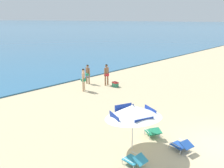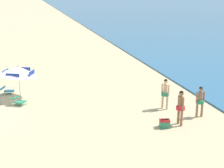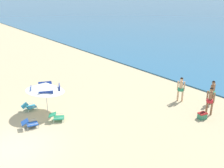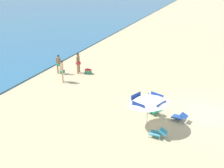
{
  "view_description": "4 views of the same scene",
  "coord_description": "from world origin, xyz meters",
  "px_view_note": "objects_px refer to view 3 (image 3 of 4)",
  "views": [
    {
      "loc": [
        -10.05,
        -2.46,
        5.36
      ],
      "look_at": [
        0.65,
        7.36,
        1.35
      ],
      "focal_mm": 38.08,
      "sensor_mm": 36.0,
      "label": 1
    },
    {
      "loc": [
        17.83,
        3.72,
        6.51
      ],
      "look_at": [
        -0.02,
        8.24,
        1.26
      ],
      "focal_mm": 53.46,
      "sensor_mm": 36.0,
      "label": 2
    },
    {
      "loc": [
        11.17,
        -2.75,
        7.33
      ],
      "look_at": [
        -1.31,
        7.06,
        1.38
      ],
      "focal_mm": 40.83,
      "sensor_mm": 36.0,
      "label": 3
    },
    {
      "loc": [
        -15.94,
        0.03,
        7.96
      ],
      "look_at": [
        0.48,
        6.41,
        0.81
      ],
      "focal_mm": 43.45,
      "sensor_mm": 36.0,
      "label": 4
    }
  ],
  "objects_px": {
    "lounge_chair_under_umbrella": "(30,123)",
    "person_standing_beside": "(212,91)",
    "cooler_box": "(202,116)",
    "person_wading_in": "(210,99)",
    "person_standing_near_shore": "(181,88)",
    "lounge_chair_beside_umbrella": "(57,117)",
    "lounge_chair_facing_sea": "(29,106)",
    "beach_umbrella_striped_main": "(45,87)"
  },
  "relations": [
    {
      "from": "beach_umbrella_striped_main",
      "to": "person_wading_in",
      "type": "relative_size",
      "value": 1.54
    },
    {
      "from": "lounge_chair_beside_umbrella",
      "to": "cooler_box",
      "type": "height_order",
      "value": "lounge_chair_beside_umbrella"
    },
    {
      "from": "lounge_chair_facing_sea",
      "to": "person_standing_near_shore",
      "type": "height_order",
      "value": "person_standing_near_shore"
    },
    {
      "from": "person_standing_beside",
      "to": "person_wading_in",
      "type": "height_order",
      "value": "person_wading_in"
    },
    {
      "from": "person_standing_beside",
      "to": "lounge_chair_facing_sea",
      "type": "bearing_deg",
      "value": -123.53
    },
    {
      "from": "person_standing_beside",
      "to": "cooler_box",
      "type": "height_order",
      "value": "person_standing_beside"
    },
    {
      "from": "person_standing_near_shore",
      "to": "lounge_chair_beside_umbrella",
      "type": "bearing_deg",
      "value": -108.53
    },
    {
      "from": "person_standing_beside",
      "to": "person_wading_in",
      "type": "distance_m",
      "value": 1.65
    },
    {
      "from": "lounge_chair_under_umbrella",
      "to": "person_standing_beside",
      "type": "xyz_separation_m",
      "value": [
        4.5,
        10.86,
        0.69
      ]
    },
    {
      "from": "lounge_chair_beside_umbrella",
      "to": "cooler_box",
      "type": "xyz_separation_m",
      "value": [
        5.16,
        6.99,
        -0.08
      ]
    },
    {
      "from": "lounge_chair_under_umbrella",
      "to": "person_standing_beside",
      "type": "distance_m",
      "value": 11.78
    },
    {
      "from": "beach_umbrella_striped_main",
      "to": "lounge_chair_facing_sea",
      "type": "bearing_deg",
      "value": -137.25
    },
    {
      "from": "person_standing_beside",
      "to": "person_standing_near_shore",
      "type": "bearing_deg",
      "value": -141.03
    },
    {
      "from": "person_standing_near_shore",
      "to": "cooler_box",
      "type": "xyz_separation_m",
      "value": [
        2.47,
        -1.05,
        -0.8
      ]
    },
    {
      "from": "lounge_chair_beside_umbrella",
      "to": "person_standing_near_shore",
      "type": "relative_size",
      "value": 0.58
    },
    {
      "from": "beach_umbrella_striped_main",
      "to": "lounge_chair_beside_umbrella",
      "type": "distance_m",
      "value": 2.05
    },
    {
      "from": "lounge_chair_facing_sea",
      "to": "person_wading_in",
      "type": "bearing_deg",
      "value": 49.19
    },
    {
      "from": "beach_umbrella_striped_main",
      "to": "person_standing_beside",
      "type": "distance_m",
      "value": 10.89
    },
    {
      "from": "lounge_chair_facing_sea",
      "to": "person_standing_near_shore",
      "type": "xyz_separation_m",
      "value": [
        5.08,
        8.78,
        0.73
      ]
    },
    {
      "from": "beach_umbrella_striped_main",
      "to": "person_standing_near_shore",
      "type": "height_order",
      "value": "beach_umbrella_striped_main"
    },
    {
      "from": "lounge_chair_beside_umbrella",
      "to": "lounge_chair_under_umbrella",
      "type": "bearing_deg",
      "value": -98.0
    },
    {
      "from": "person_standing_near_shore",
      "to": "person_wading_in",
      "type": "xyz_separation_m",
      "value": [
        2.35,
        -0.18,
        0.02
      ]
    },
    {
      "from": "beach_umbrella_striped_main",
      "to": "person_standing_beside",
      "type": "relative_size",
      "value": 1.65
    },
    {
      "from": "lounge_chair_under_umbrella",
      "to": "person_wading_in",
      "type": "bearing_deg",
      "value": 60.77
    },
    {
      "from": "lounge_chair_under_umbrella",
      "to": "cooler_box",
      "type": "height_order",
      "value": "lounge_chair_under_umbrella"
    },
    {
      "from": "person_standing_beside",
      "to": "person_wading_in",
      "type": "xyz_separation_m",
      "value": [
        0.75,
        -1.47,
        0.07
      ]
    },
    {
      "from": "person_standing_beside",
      "to": "cooler_box",
      "type": "relative_size",
      "value": 2.96
    },
    {
      "from": "lounge_chair_under_umbrella",
      "to": "beach_umbrella_striped_main",
      "type": "bearing_deg",
      "value": 127.38
    },
    {
      "from": "lounge_chair_facing_sea",
      "to": "person_standing_beside",
      "type": "height_order",
      "value": "person_standing_beside"
    },
    {
      "from": "person_standing_near_shore",
      "to": "cooler_box",
      "type": "height_order",
      "value": "person_standing_near_shore"
    },
    {
      "from": "cooler_box",
      "to": "lounge_chair_facing_sea",
      "type": "bearing_deg",
      "value": -134.29
    },
    {
      "from": "lounge_chair_beside_umbrella",
      "to": "person_standing_beside",
      "type": "distance_m",
      "value": 10.28
    },
    {
      "from": "person_standing_beside",
      "to": "lounge_chair_under_umbrella",
      "type": "bearing_deg",
      "value": -112.52
    },
    {
      "from": "beach_umbrella_striped_main",
      "to": "lounge_chair_facing_sea",
      "type": "relative_size",
      "value": 2.97
    },
    {
      "from": "lounge_chair_beside_umbrella",
      "to": "person_standing_beside",
      "type": "bearing_deg",
      "value": 65.3
    },
    {
      "from": "person_standing_beside",
      "to": "cooler_box",
      "type": "bearing_deg",
      "value": -69.5
    },
    {
      "from": "lounge_chair_under_umbrella",
      "to": "lounge_chair_beside_umbrella",
      "type": "xyz_separation_m",
      "value": [
        0.22,
        1.54,
        0.0
      ]
    },
    {
      "from": "beach_umbrella_striped_main",
      "to": "person_wading_in",
      "type": "distance_m",
      "value": 10.14
    },
    {
      "from": "person_standing_near_shore",
      "to": "person_standing_beside",
      "type": "xyz_separation_m",
      "value": [
        1.59,
        1.29,
        -0.04
      ]
    },
    {
      "from": "person_standing_near_shore",
      "to": "lounge_chair_under_umbrella",
      "type": "bearing_deg",
      "value": -106.91
    },
    {
      "from": "lounge_chair_under_umbrella",
      "to": "person_standing_near_shore",
      "type": "distance_m",
      "value": 10.03
    },
    {
      "from": "cooler_box",
      "to": "person_standing_beside",
      "type": "bearing_deg",
      "value": 110.5
    }
  ]
}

